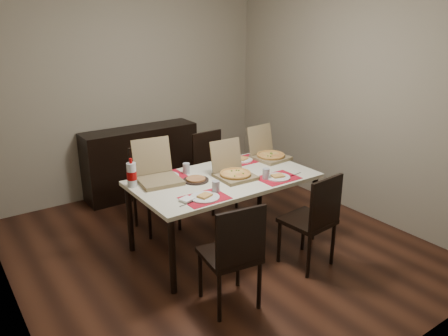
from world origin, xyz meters
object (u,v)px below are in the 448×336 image
(chair_far_right, at_px, (213,167))
(pizza_box_center, at_px, (234,172))
(sideboard, at_px, (141,161))
(dip_bowl, at_px, (223,168))
(chair_far_left, at_px, (153,184))
(soda_bottle, at_px, (132,175))
(dining_table, at_px, (224,184))
(chair_near_left, at_px, (234,252))
(chair_near_right, at_px, (314,217))

(chair_far_right, distance_m, pizza_box_center, 1.08)
(sideboard, bearing_deg, pizza_box_center, -84.70)
(sideboard, distance_m, pizza_box_center, 1.88)
(pizza_box_center, height_order, dip_bowl, pizza_box_center)
(sideboard, relative_size, chair_far_right, 1.61)
(chair_far_left, height_order, dip_bowl, chair_far_left)
(chair_far_left, xyz_separation_m, chair_far_right, (0.87, 0.11, 0.00))
(sideboard, relative_size, soda_bottle, 5.39)
(dining_table, distance_m, chair_far_right, 1.04)
(sideboard, bearing_deg, dining_table, -87.18)
(chair_far_left, height_order, soda_bottle, soda_bottle)
(chair_near_left, bearing_deg, dining_table, 59.10)
(chair_near_right, height_order, pizza_box_center, pizza_box_center)
(sideboard, xyz_separation_m, soda_bottle, (-0.76, -1.49, 0.42))
(dining_table, xyz_separation_m, dip_bowl, (0.13, 0.20, 0.08))
(chair_near_left, distance_m, chair_near_right, 0.98)
(sideboard, distance_m, chair_near_left, 2.72)
(dining_table, relative_size, chair_near_right, 1.94)
(chair_near_left, distance_m, soda_bottle, 1.28)
(chair_near_left, relative_size, dip_bowl, 8.13)
(dining_table, distance_m, dip_bowl, 0.25)
(sideboard, height_order, soda_bottle, soda_bottle)
(dining_table, xyz_separation_m, chair_near_left, (-0.54, -0.90, -0.17))
(chair_near_right, xyz_separation_m, chair_far_left, (-0.84, 1.62, 0.00))
(sideboard, relative_size, pizza_box_center, 3.76)
(chair_near_left, bearing_deg, sideboard, 80.51)
(dining_table, relative_size, chair_far_right, 1.94)
(chair_far_right, distance_m, dip_bowl, 0.83)
(chair_near_right, bearing_deg, soda_bottle, 139.16)
(pizza_box_center, bearing_deg, dip_bowl, 78.78)
(dining_table, relative_size, dip_bowl, 15.74)
(soda_bottle, bearing_deg, dining_table, -19.33)
(dining_table, bearing_deg, chair_near_right, -61.53)
(sideboard, bearing_deg, chair_far_right, -57.48)
(chair_far_right, bearing_deg, dining_table, -117.13)
(chair_far_right, relative_size, soda_bottle, 3.34)
(soda_bottle, bearing_deg, pizza_box_center, -20.43)
(pizza_box_center, bearing_deg, chair_near_left, -126.15)
(pizza_box_center, bearing_deg, chair_far_right, 68.17)
(chair_near_right, relative_size, dip_bowl, 8.13)
(chair_far_left, distance_m, dip_bowl, 0.84)
(chair_near_right, distance_m, chair_far_right, 1.73)
(sideboard, relative_size, chair_near_left, 1.61)
(sideboard, height_order, chair_far_right, chair_far_right)
(pizza_box_center, bearing_deg, chair_far_left, 119.34)
(chair_near_left, xyz_separation_m, chair_near_right, (0.98, 0.08, 0.00))
(soda_bottle, bearing_deg, dip_bowl, -5.74)
(dining_table, xyz_separation_m, chair_far_right, (0.47, 0.91, -0.17))
(sideboard, distance_m, dip_bowl, 1.63)
(sideboard, relative_size, dining_table, 0.83)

